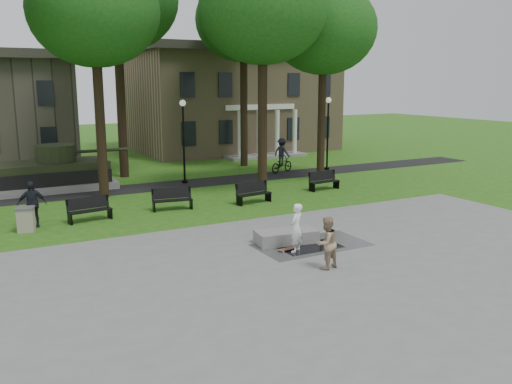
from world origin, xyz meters
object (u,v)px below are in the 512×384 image
cyclist (282,159)px  park_bench_0 (89,209)px  friend_watching (326,243)px  trash_bin (26,219)px  concrete_block (286,237)px  skateboarder (296,228)px

cyclist → park_bench_0: bearing=94.9°
friend_watching → trash_bin: 11.94m
concrete_block → park_bench_0: 8.67m
skateboarder → cyclist: (8.17, 14.50, 0.04)m
skateboarder → park_bench_0: (-5.29, 7.71, -0.34)m
friend_watching → cyclist: size_ratio=0.75×
trash_bin → skateboarder: bearing=-42.9°
concrete_block → skateboarder: skateboarder is taller
concrete_block → friend_watching: 3.03m
skateboarder → cyclist: size_ratio=0.76×
concrete_block → park_bench_0: park_bench_0 is taller
skateboarder → park_bench_0: bearing=-88.8°
skateboarder → friend_watching: size_ratio=1.02×
park_bench_0 → trash_bin: size_ratio=1.92×
skateboarder → friend_watching: (-0.10, -1.88, -0.02)m
trash_bin → cyclist: bearing=24.4°
trash_bin → friend_watching: bearing=-49.8°
friend_watching → skateboarder: bearing=-104.3°
cyclist → trash_bin: cyclist is taller
skateboarder → cyclist: bearing=-152.6°
park_bench_0 → trash_bin: (-2.51, -0.48, -0.04)m
trash_bin → concrete_block: bearing=-37.4°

